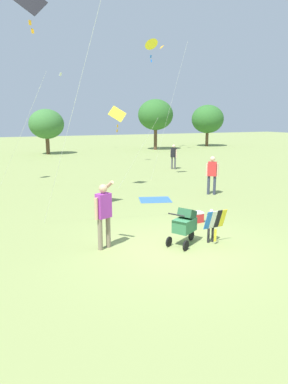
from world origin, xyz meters
TOP-DOWN VIEW (x-y plane):
  - ground_plane at (0.00, 0.00)m, footprint 120.00×120.00m
  - child_with_butterfly_kite at (1.08, 0.03)m, footprint 0.67×0.36m
  - person_adult_flyer at (-1.79, 0.83)m, footprint 0.57×0.66m
  - stroller at (0.33, 0.22)m, footprint 1.08×0.86m
  - kite_adult_black at (-2.89, 3.78)m, footprint 1.91×3.12m
  - kite_orange_delta at (3.62, 9.42)m, footprint 1.26×2.47m
  - kite_blue_high at (1.28, 8.14)m, footprint 1.55×2.41m
  - distant_kites_cluster at (2.48, 21.73)m, footprint 31.10×12.90m
  - person_couple_left at (4.68, 5.20)m, footprint 0.46×0.41m
  - person_back_turned at (6.93, 12.88)m, footprint 0.35×0.49m
  - picnic_blanket at (1.86, 5.27)m, footprint 1.58×1.43m
  - cooler_box at (1.73, 1.86)m, footprint 0.45×0.33m

SIDE VIEW (x-z plane):
  - ground_plane at x=0.00m, z-range 0.00..0.00m
  - picnic_blanket at x=1.86m, z-range 0.00..0.02m
  - cooler_box at x=1.73m, z-range 0.00..0.35m
  - child_with_butterfly_kite at x=1.08m, z-range 0.11..1.09m
  - stroller at x=0.33m, z-range 0.09..1.12m
  - person_back_turned at x=6.93m, z-range 0.15..1.81m
  - person_couple_left at x=4.68m, z-range 0.16..1.90m
  - person_adult_flyer at x=-1.79m, z-range 0.14..1.98m
  - kite_blue_high at x=1.28m, z-range 1.49..5.49m
  - kite_adult_black at x=-2.89m, z-range 2.90..10.16m
  - kite_orange_delta at x=3.62m, z-range 3.35..10.72m
  - distant_kites_cluster at x=2.48m, z-range 7.40..16.27m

